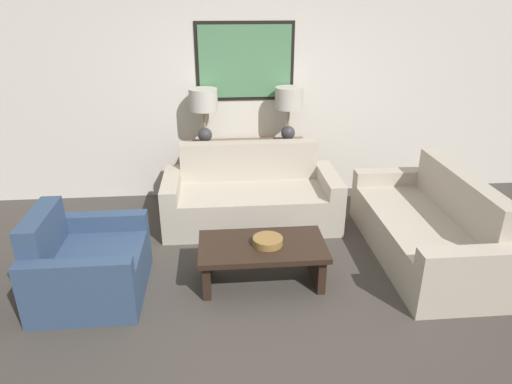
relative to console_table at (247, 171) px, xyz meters
name	(u,v)px	position (x,y,z in m)	size (l,w,h in m)	color
ground_plane	(266,308)	(0.00, -2.25, -0.38)	(20.00, 20.00, 0.00)	#3D3833
back_wall	(245,92)	(0.00, 0.27, 0.95)	(7.69, 0.12, 2.65)	beige
console_table	(247,171)	(0.00, 0.00, 0.00)	(1.45, 0.39, 0.76)	brown
table_lamp_left	(204,106)	(-0.51, 0.00, 0.85)	(0.34, 0.34, 0.67)	#333338
table_lamp_right	(289,104)	(0.51, 0.00, 0.85)	(0.34, 0.34, 0.67)	#333338
couch_by_back_wall	(251,198)	(0.00, -0.63, -0.09)	(1.96, 0.87, 0.87)	#ADA393
couch_by_side	(426,230)	(1.68, -1.54, -0.09)	(0.87, 1.96, 0.87)	#ADA393
coffee_table	(262,254)	(0.01, -1.86, -0.09)	(1.14, 0.62, 0.40)	black
decorative_bowl	(268,241)	(0.06, -1.87, 0.05)	(0.27, 0.27, 0.07)	olive
armchair_near_back_wall	(87,266)	(-1.53, -1.89, -0.11)	(0.89, 0.97, 0.80)	navy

